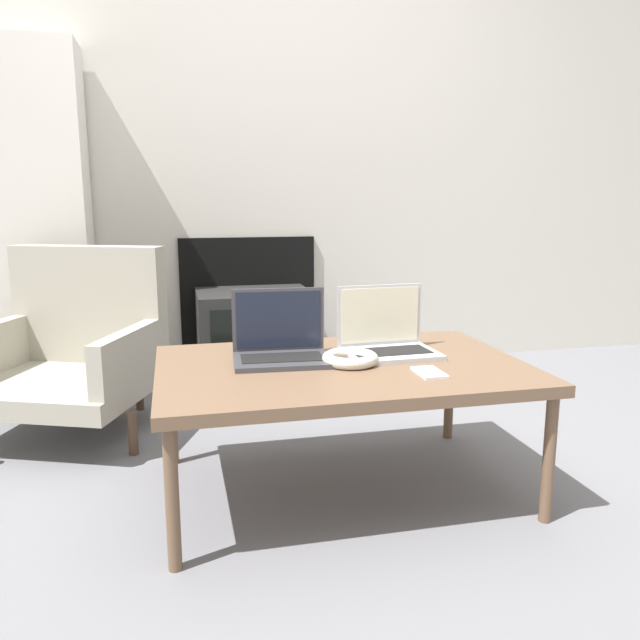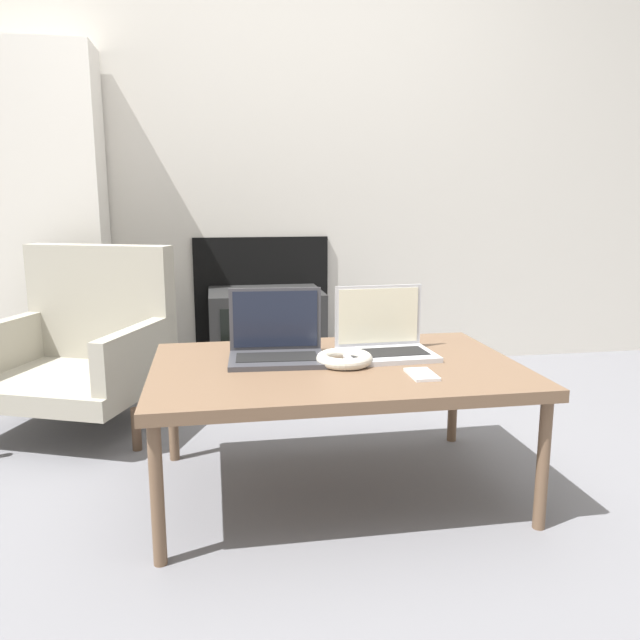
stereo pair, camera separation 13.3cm
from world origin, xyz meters
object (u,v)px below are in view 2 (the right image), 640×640
(headphones, at_px, (344,359))
(phone, at_px, (422,374))
(tv, at_px, (266,336))
(laptop_right, at_px, (384,340))
(laptop_left, at_px, (276,344))
(armchair, at_px, (84,342))

(headphones, height_order, phone, headphones)
(tv, bearing_deg, laptop_right, -76.33)
(laptop_left, bearing_deg, laptop_right, 3.87)
(laptop_right, relative_size, tv, 0.54)
(phone, height_order, tv, tv)
(laptop_right, relative_size, headphones, 1.75)
(headphones, bearing_deg, phone, -39.64)
(headphones, xyz_separation_m, phone, (0.20, -0.16, -0.01))
(laptop_right, bearing_deg, phone, -83.39)
(laptop_left, bearing_deg, armchair, 139.87)
(headphones, relative_size, tv, 0.31)
(phone, xyz_separation_m, tv, (-0.33, 1.47, -0.19))
(laptop_left, xyz_separation_m, headphones, (0.20, -0.11, -0.03))
(headphones, bearing_deg, laptop_left, 152.52)
(headphones, height_order, armchair, armchair)
(headphones, xyz_separation_m, tv, (-0.14, 1.31, -0.21))
(laptop_left, height_order, armchair, armchair)
(armchair, bearing_deg, phone, -18.77)
(laptop_left, relative_size, laptop_right, 1.02)
(laptop_right, bearing_deg, armchair, 144.85)
(laptop_left, height_order, phone, laptop_left)
(laptop_right, xyz_separation_m, headphones, (-0.16, -0.11, -0.03))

